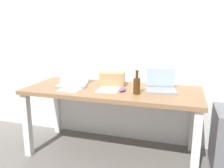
# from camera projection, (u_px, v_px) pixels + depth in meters

# --- Properties ---
(ground_plane) EXTENTS (8.00, 8.00, 0.00)m
(ground_plane) POSITION_uv_depth(u_px,v_px,m) (112.00, 152.00, 2.62)
(ground_plane) COLOR slate
(back_wall) EXTENTS (5.20, 0.08, 2.60)m
(back_wall) POSITION_uv_depth(u_px,v_px,m) (123.00, 33.00, 2.72)
(back_wall) COLOR white
(back_wall) RESTS_ON ground
(desk) EXTENTS (1.82, 0.74, 0.73)m
(desk) POSITION_uv_depth(u_px,v_px,m) (112.00, 97.00, 2.47)
(desk) COLOR olive
(desk) RESTS_ON ground
(laptop_left) EXTENTS (0.37, 0.31, 0.24)m
(laptop_left) POSITION_uv_depth(u_px,v_px,m) (73.00, 81.00, 2.59)
(laptop_left) COLOR gray
(laptop_left) RESTS_ON desk
(laptop_right) EXTENTS (0.33, 0.30, 0.22)m
(laptop_right) POSITION_uv_depth(u_px,v_px,m) (161.00, 86.00, 2.37)
(laptop_right) COLOR gray
(laptop_right) RESTS_ON desk
(beer_bottle) EXTENTS (0.07, 0.07, 0.23)m
(beer_bottle) POSITION_uv_depth(u_px,v_px,m) (137.00, 85.00, 2.23)
(beer_bottle) COLOR #47280F
(beer_bottle) RESTS_ON desk
(computer_mouse) EXTENTS (0.07, 0.11, 0.03)m
(computer_mouse) POSITION_uv_depth(u_px,v_px,m) (122.00, 90.00, 2.34)
(computer_mouse) COLOR #724799
(computer_mouse) RESTS_ON desk
(cardboard_box) EXTENTS (0.29, 0.20, 0.15)m
(cardboard_box) POSITION_uv_depth(u_px,v_px,m) (112.00, 79.00, 2.58)
(cardboard_box) COLOR tan
(cardboard_box) RESTS_ON desk
(paper_sheet_center) EXTENTS (0.23, 0.31, 0.00)m
(paper_sheet_center) POSITION_uv_depth(u_px,v_px,m) (109.00, 89.00, 2.42)
(paper_sheet_center) COLOR white
(paper_sheet_center) RESTS_ON desk
(paper_sheet_front_left) EXTENTS (0.22, 0.30, 0.00)m
(paper_sheet_front_left) POSITION_uv_depth(u_px,v_px,m) (72.00, 88.00, 2.46)
(paper_sheet_front_left) COLOR white
(paper_sheet_front_left) RESTS_ON desk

